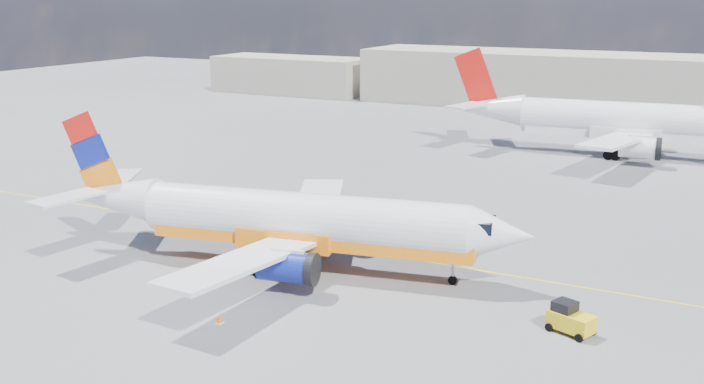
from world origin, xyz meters
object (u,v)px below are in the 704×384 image
at_px(second_jet, 626,122).
at_px(gse_tug, 570,319).
at_px(traffic_cone, 219,319).
at_px(main_jet, 290,220).

distance_m(second_jet, gse_tug, 46.95).
bearing_deg(second_jet, traffic_cone, -107.58).
distance_m(second_jet, traffic_cone, 55.08).
xyz_separation_m(second_jet, gse_tug, (4.63, -46.64, -2.84)).
relative_size(main_jet, second_jet, 0.86).
height_order(gse_tug, traffic_cone, gse_tug).
distance_m(main_jet, second_jet, 46.68).
bearing_deg(main_jet, second_jet, 63.31).
distance_m(gse_tug, traffic_cone, 17.72).
bearing_deg(traffic_cone, main_jet, 97.58).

